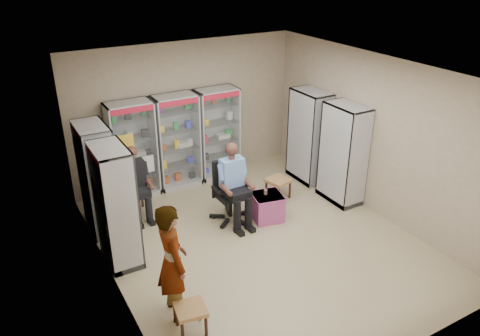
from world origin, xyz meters
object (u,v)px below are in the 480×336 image
woven_stool_a (278,188)px  cabinet_back_right (217,133)px  cabinet_right_near (343,154)px  seated_shopkeeper (231,185)px  cabinet_back_left (133,150)px  woven_stool_b (191,319)px  cabinet_left_near (116,206)px  office_chair (230,192)px  wooden_chair (135,192)px  standing_man (172,262)px  cabinet_right_far (309,136)px  pink_trunk (267,207)px  cabinet_back_mid (177,142)px  cabinet_left_far (98,179)px

woven_stool_a → cabinet_back_right: bearing=110.1°
cabinet_right_near → seated_shopkeeper: size_ratio=1.35×
cabinet_back_left → woven_stool_b: size_ratio=5.04×
cabinet_left_near → office_chair: size_ratio=1.71×
seated_shopkeeper → cabinet_right_near: bearing=-10.0°
cabinet_back_right → wooden_chair: size_ratio=2.13×
wooden_chair → standing_man: 2.96m
cabinet_left_near → office_chair: bearing=95.5°
cabinet_right_far → office_chair: size_ratio=1.71×
office_chair → wooden_chair: bearing=142.3°
cabinet_left_near → pink_trunk: (2.76, -0.13, -0.75)m
cabinet_back_right → cabinet_right_far: same height
cabinet_right_near → standing_man: cabinet_right_near is taller
seated_shopkeeper → standing_man: 2.58m
cabinet_left_near → wooden_chair: (0.68, 1.30, -0.53)m
cabinet_back_mid → standing_man: bearing=-113.7°
woven_stool_b → cabinet_back_left: bearing=81.6°
cabinet_right_far → cabinet_back_left: bearing=72.2°
cabinet_back_right → seated_shopkeeper: cabinet_back_right is taller
cabinet_right_near → pink_trunk: size_ratio=3.78×
cabinet_left_far → standing_man: size_ratio=1.15×
cabinet_right_far → standing_man: 4.88m
cabinet_left_near → pink_trunk: 2.86m
seated_shopkeeper → pink_trunk: size_ratio=2.80×
cabinet_back_left → cabinet_right_near: bearing=-32.3°
cabinet_back_right → seated_shopkeeper: size_ratio=1.35×
cabinet_back_mid → cabinet_right_near: 3.41m
cabinet_back_mid → office_chair: cabinet_back_mid is taller
seated_shopkeeper → woven_stool_b: size_ratio=3.74×
cabinet_left_far → pink_trunk: (2.76, -1.23, -0.75)m
cabinet_left_near → cabinet_right_near: bearing=87.4°
cabinet_right_far → standing_man: size_ratio=1.15×
cabinet_back_left → cabinet_right_near: same height
wooden_chair → woven_stool_a: bearing=-17.1°
cabinet_right_near → woven_stool_a: size_ratio=4.68×
office_chair → standing_man: (-1.87, -1.82, 0.28)m
cabinet_left_near → seated_shopkeeper: bearing=94.2°
cabinet_left_far → cabinet_left_near: 1.10m
office_chair → standing_man: bearing=-137.0°
pink_trunk → standing_man: standing_man is taller
cabinet_left_far → seated_shopkeeper: bearing=66.4°
cabinet_right_far → cabinet_right_near: same height
cabinet_back_left → woven_stool_a: size_ratio=4.68×
cabinet_back_left → pink_trunk: size_ratio=3.78×
cabinet_back_right → cabinet_left_far: (-2.83, -0.93, 0.00)m
seated_shopkeeper → standing_man: size_ratio=0.86×
cabinet_right_far → cabinet_back_right: bearing=55.3°
woven_stool_a → office_chair: bearing=-168.6°
pink_trunk → cabinet_back_right: bearing=88.2°
cabinet_right_far → cabinet_left_far: 4.46m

